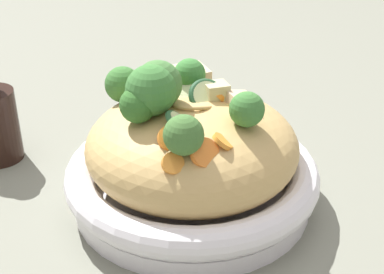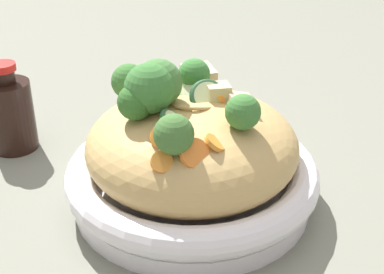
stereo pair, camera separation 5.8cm
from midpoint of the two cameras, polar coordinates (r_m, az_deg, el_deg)
name	(u,v)px [view 2 (the right image)]	position (r m, az deg, el deg)	size (l,w,h in m)	color
ground_plane	(192,200)	(0.63, 2.68, -6.63)	(3.00, 3.00, 0.00)	slate
serving_bowl	(192,179)	(0.61, 2.74, -4.49)	(0.28, 0.28, 0.05)	white
noodle_heap	(192,145)	(0.59, 2.84, -0.92)	(0.23, 0.23, 0.11)	tan
broccoli_florets	(161,93)	(0.56, -0.21, 4.50)	(0.19, 0.12, 0.08)	#9CBD75
carrot_coins	(191,135)	(0.52, 3.09, 0.12)	(0.10, 0.12, 0.04)	orange
zucchini_slices	(193,103)	(0.57, 3.12, 3.51)	(0.10, 0.10, 0.04)	beige
chicken_chunks	(209,87)	(0.61, 4.50, 5.17)	(0.12, 0.04, 0.03)	#CAB791
soy_sauce_bottle	(10,113)	(0.74, -16.26, 2.33)	(0.06, 0.06, 0.12)	black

